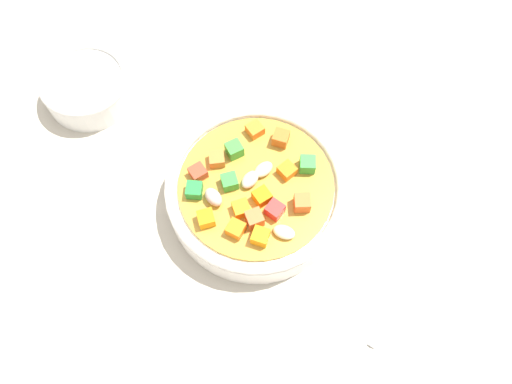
# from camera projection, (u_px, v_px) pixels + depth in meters

# --- Properties ---
(ground_plane) EXTENTS (1.40, 1.40, 0.02)m
(ground_plane) POSITION_uv_depth(u_px,v_px,m) (256.00, 204.00, 0.54)
(ground_plane) COLOR #BAB2A0
(soup_bowl_main) EXTENTS (0.19, 0.19, 0.06)m
(soup_bowl_main) POSITION_uv_depth(u_px,v_px,m) (256.00, 191.00, 0.51)
(soup_bowl_main) COLOR white
(soup_bowl_main) RESTS_ON ground_plane
(spoon) EXTENTS (0.03, 0.21, 0.01)m
(spoon) POSITION_uv_depth(u_px,v_px,m) (421.00, 243.00, 0.51)
(spoon) COLOR silver
(spoon) RESTS_ON ground_plane
(side_bowl_small) EXTENTS (0.10, 0.10, 0.04)m
(side_bowl_small) POSITION_uv_depth(u_px,v_px,m) (87.00, 86.00, 0.57)
(side_bowl_small) COLOR white
(side_bowl_small) RESTS_ON ground_plane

